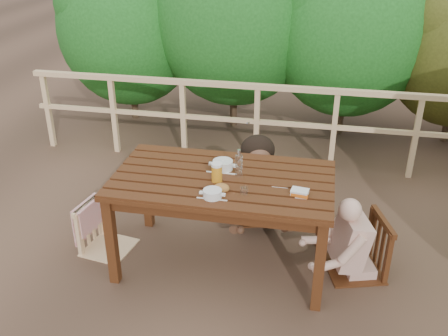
% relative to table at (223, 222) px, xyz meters
% --- Properties ---
extents(ground, '(60.00, 60.00, 0.00)m').
position_rel_table_xyz_m(ground, '(0.00, 0.00, -0.41)').
color(ground, brown).
rests_on(ground, ground).
extents(table, '(1.79, 1.00, 0.83)m').
position_rel_table_xyz_m(table, '(0.00, 0.00, 0.00)').
color(table, '#3A1D0D').
rests_on(table, ground).
extents(chair_left, '(0.48, 0.48, 0.84)m').
position_rel_table_xyz_m(chair_left, '(-1.06, -0.02, 0.01)').
color(chair_left, '#DBB281').
rests_on(chair_left, ground).
extents(chair_far, '(0.61, 0.61, 0.99)m').
position_rel_table_xyz_m(chair_far, '(0.14, 0.81, 0.08)').
color(chair_far, '#3A1D0D').
rests_on(chair_far, ground).
extents(chair_right, '(0.59, 0.59, 0.95)m').
position_rel_table_xyz_m(chair_right, '(1.13, 0.11, 0.06)').
color(chair_right, '#3A1D0D').
rests_on(chair_right, ground).
extents(woman, '(0.75, 0.84, 1.44)m').
position_rel_table_xyz_m(woman, '(0.14, 0.83, 0.31)').
color(woman, black).
rests_on(woman, ground).
extents(diner_right, '(0.69, 0.62, 1.16)m').
position_rel_table_xyz_m(diner_right, '(1.16, 0.11, 0.17)').
color(diner_right, '#CF9F8D').
rests_on(diner_right, ground).
extents(railing, '(5.60, 0.10, 1.01)m').
position_rel_table_xyz_m(railing, '(0.00, 2.00, 0.09)').
color(railing, '#DBB281').
rests_on(railing, ground).
extents(soup_near, '(0.24, 0.24, 0.08)m').
position_rel_table_xyz_m(soup_near, '(-0.01, -0.34, 0.45)').
color(soup_near, white).
rests_on(soup_near, table).
extents(soup_far, '(0.28, 0.28, 0.09)m').
position_rel_table_xyz_m(soup_far, '(-0.03, 0.14, 0.46)').
color(soup_far, white).
rests_on(soup_far, table).
extents(bread_roll, '(0.12, 0.09, 0.07)m').
position_rel_table_xyz_m(bread_roll, '(0.03, -0.22, 0.45)').
color(bread_roll, olive).
rests_on(bread_roll, table).
extents(beer_glass, '(0.09, 0.09, 0.17)m').
position_rel_table_xyz_m(beer_glass, '(-0.03, -0.07, 0.50)').
color(beer_glass, orange).
rests_on(beer_glass, table).
extents(bottle, '(0.06, 0.06, 0.25)m').
position_rel_table_xyz_m(bottle, '(0.12, 0.05, 0.54)').
color(bottle, silver).
rests_on(bottle, table).
extents(tumbler, '(0.06, 0.06, 0.07)m').
position_rel_table_xyz_m(tumbler, '(0.21, -0.23, 0.45)').
color(tumbler, silver).
rests_on(tumbler, table).
extents(butter_tub, '(0.15, 0.11, 0.06)m').
position_rel_table_xyz_m(butter_tub, '(0.63, -0.16, 0.44)').
color(butter_tub, white).
rests_on(butter_tub, table).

